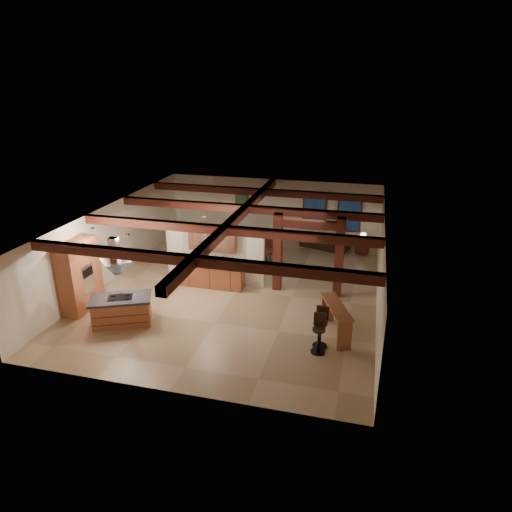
{
  "coord_description": "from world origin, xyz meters",
  "views": [
    {
      "loc": [
        4.45,
        -14.55,
        7.37
      ],
      "look_at": [
        0.59,
        0.5,
        1.22
      ],
      "focal_mm": 32.0,
      "sensor_mm": 36.0,
      "label": 1
    }
  ],
  "objects_px": {
    "kitchen_island": "(122,310)",
    "bar_counter": "(336,315)",
    "dining_table": "(251,256)",
    "sofa": "(325,241)"
  },
  "relations": [
    {
      "from": "kitchen_island",
      "to": "dining_table",
      "type": "bearing_deg",
      "value": 65.35
    },
    {
      "from": "sofa",
      "to": "dining_table",
      "type": "bearing_deg",
      "value": 61.99
    },
    {
      "from": "bar_counter",
      "to": "sofa",
      "type": "bearing_deg",
      "value": 98.73
    },
    {
      "from": "sofa",
      "to": "bar_counter",
      "type": "relative_size",
      "value": 1.14
    },
    {
      "from": "kitchen_island",
      "to": "bar_counter",
      "type": "distance_m",
      "value": 6.7
    },
    {
      "from": "kitchen_island",
      "to": "bar_counter",
      "type": "bearing_deg",
      "value": 8.51
    },
    {
      "from": "dining_table",
      "to": "bar_counter",
      "type": "bearing_deg",
      "value": -32.85
    },
    {
      "from": "dining_table",
      "to": "sofa",
      "type": "bearing_deg",
      "value": 61.74
    },
    {
      "from": "dining_table",
      "to": "bar_counter",
      "type": "height_order",
      "value": "bar_counter"
    },
    {
      "from": "dining_table",
      "to": "sofa",
      "type": "xyz_separation_m",
      "value": [
        2.8,
        2.7,
        -0.03
      ]
    }
  ]
}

